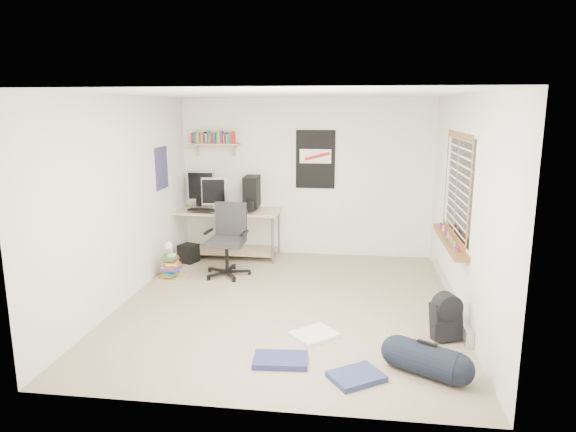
# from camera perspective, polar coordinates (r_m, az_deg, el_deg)

# --- Properties ---
(floor) EXTENTS (4.00, 4.50, 0.01)m
(floor) POSITION_cam_1_polar(r_m,az_deg,el_deg) (6.36, -0.07, -9.81)
(floor) COLOR gray
(floor) RESTS_ON ground
(ceiling) EXTENTS (4.00, 4.50, 0.01)m
(ceiling) POSITION_cam_1_polar(r_m,az_deg,el_deg) (5.90, -0.08, 13.43)
(ceiling) COLOR white
(ceiling) RESTS_ON ground
(back_wall) EXTENTS (4.00, 0.01, 2.50)m
(back_wall) POSITION_cam_1_polar(r_m,az_deg,el_deg) (8.22, 2.00, 4.26)
(back_wall) COLOR silver
(back_wall) RESTS_ON ground
(left_wall) EXTENTS (0.01, 4.50, 2.50)m
(left_wall) POSITION_cam_1_polar(r_m,az_deg,el_deg) (6.57, -17.68, 1.73)
(left_wall) COLOR silver
(left_wall) RESTS_ON ground
(right_wall) EXTENTS (0.01, 4.50, 2.50)m
(right_wall) POSITION_cam_1_polar(r_m,az_deg,el_deg) (6.08, 19.00, 0.84)
(right_wall) COLOR silver
(right_wall) RESTS_ON ground
(desk) EXTENTS (1.90, 1.16, 0.81)m
(desk) POSITION_cam_1_polar(r_m,az_deg,el_deg) (8.29, -6.98, -1.99)
(desk) COLOR tan
(desk) RESTS_ON floor
(monitor_left) EXTENTS (0.44, 0.11, 0.48)m
(monitor_left) POSITION_cam_1_polar(r_m,az_deg,el_deg) (8.33, -9.63, 2.78)
(monitor_left) COLOR #99989D
(monitor_left) RESTS_ON desk
(monitor_right) EXTENTS (0.39, 0.16, 0.42)m
(monitor_right) POSITION_cam_1_polar(r_m,az_deg,el_deg) (7.95, -8.19, 2.16)
(monitor_right) COLOR #A0A1A5
(monitor_right) RESTS_ON desk
(pc_tower) EXTENTS (0.24, 0.48, 0.49)m
(pc_tower) POSITION_cam_1_polar(r_m,az_deg,el_deg) (8.12, -4.05, 2.72)
(pc_tower) COLOR black
(pc_tower) RESTS_ON desk
(keyboard) EXTENTS (0.46, 0.20, 0.02)m
(keyboard) POSITION_cam_1_polar(r_m,az_deg,el_deg) (7.96, -9.48, 0.68)
(keyboard) COLOR black
(keyboard) RESTS_ON desk
(speaker_left) EXTENTS (0.11, 0.11, 0.18)m
(speaker_left) POSITION_cam_1_polar(r_m,az_deg,el_deg) (8.36, -9.76, 1.76)
(speaker_left) COLOR black
(speaker_left) RESTS_ON desk
(speaker_right) EXTENTS (0.08, 0.08, 0.16)m
(speaker_right) POSITION_cam_1_polar(r_m,az_deg,el_deg) (7.76, -4.19, 1.06)
(speaker_right) COLOR black
(speaker_right) RESTS_ON desk
(office_chair) EXTENTS (0.73, 0.73, 1.03)m
(office_chair) POSITION_cam_1_polar(r_m,az_deg,el_deg) (7.30, -6.85, -2.91)
(office_chair) COLOR #272729
(office_chair) RESTS_ON floor
(wall_shelf) EXTENTS (0.80, 0.22, 0.24)m
(wall_shelf) POSITION_cam_1_polar(r_m,az_deg,el_deg) (8.32, -8.14, 7.91)
(wall_shelf) COLOR tan
(wall_shelf) RESTS_ON back_wall
(poster_back_wall) EXTENTS (0.62, 0.03, 0.92)m
(poster_back_wall) POSITION_cam_1_polar(r_m,az_deg,el_deg) (8.15, 3.06, 6.30)
(poster_back_wall) COLOR black
(poster_back_wall) RESTS_ON back_wall
(poster_left_wall) EXTENTS (0.02, 0.42, 0.60)m
(poster_left_wall) POSITION_cam_1_polar(r_m,az_deg,el_deg) (7.62, -13.87, 5.20)
(poster_left_wall) COLOR navy
(poster_left_wall) RESTS_ON left_wall
(window) EXTENTS (0.10, 1.50, 1.26)m
(window) POSITION_cam_1_polar(r_m,az_deg,el_deg) (6.33, 18.12, 3.16)
(window) COLOR brown
(window) RESTS_ON right_wall
(baseboard_heater) EXTENTS (0.08, 2.50, 0.18)m
(baseboard_heater) POSITION_cam_1_polar(r_m,az_deg,el_deg) (6.66, 17.39, -8.48)
(baseboard_heater) COLOR #B7B2A8
(baseboard_heater) RESTS_ON floor
(backpack) EXTENTS (0.35, 0.31, 0.39)m
(backpack) POSITION_cam_1_polar(r_m,az_deg,el_deg) (5.63, 17.15, -11.08)
(backpack) COLOR black
(backpack) RESTS_ON floor
(duffel_bag) EXTENTS (0.40, 0.40, 0.58)m
(duffel_bag) POSITION_cam_1_polar(r_m,az_deg,el_deg) (4.92, 15.10, -15.24)
(duffel_bag) COLOR black
(duffel_bag) RESTS_ON floor
(tshirt) EXTENTS (0.57, 0.57, 0.04)m
(tshirt) POSITION_cam_1_polar(r_m,az_deg,el_deg) (5.53, 2.94, -13.03)
(tshirt) COLOR silver
(tshirt) RESTS_ON floor
(jeans_a) EXTENTS (0.53, 0.36, 0.06)m
(jeans_a) POSITION_cam_1_polar(r_m,az_deg,el_deg) (5.01, -0.83, -15.71)
(jeans_a) COLOR navy
(jeans_a) RESTS_ON floor
(jeans_b) EXTENTS (0.56, 0.53, 0.06)m
(jeans_b) POSITION_cam_1_polar(r_m,az_deg,el_deg) (4.79, 7.61, -17.28)
(jeans_b) COLOR navy
(jeans_b) RESTS_ON floor
(book_stack) EXTENTS (0.53, 0.48, 0.30)m
(book_stack) POSITION_cam_1_polar(r_m,az_deg,el_deg) (7.43, -12.83, -5.60)
(book_stack) COLOR brown
(book_stack) RESTS_ON floor
(desk_lamp) EXTENTS (0.19, 0.24, 0.21)m
(desk_lamp) POSITION_cam_1_polar(r_m,az_deg,el_deg) (7.34, -12.82, -3.94)
(desk_lamp) COLOR silver
(desk_lamp) RESTS_ON book_stack
(subwoofer) EXTENTS (0.32, 0.32, 0.28)m
(subwoofer) POSITION_cam_1_polar(r_m,az_deg,el_deg) (8.11, -10.99, -4.08)
(subwoofer) COLOR black
(subwoofer) RESTS_ON floor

